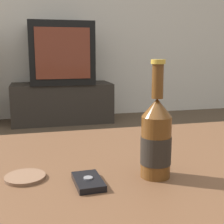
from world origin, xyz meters
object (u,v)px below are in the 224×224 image
Objects in this scene: television at (61,53)px; cell_phone at (88,181)px; tv_stand at (62,103)px; beer_bottle at (156,139)px.

television is 2.78m from cell_phone.
tv_stand is 1.62× the size of television.
tv_stand is 2.78m from beer_bottle.
tv_stand is at bearing 90.00° from television.
television is 2.76m from beer_bottle.
tv_stand is 0.53m from television.
television is at bearing -90.00° from tv_stand.
cell_phone is at bearing -177.62° from beer_bottle.
beer_bottle is at bearing -90.70° from television.
cell_phone is (-0.20, -2.76, -0.27)m from television.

